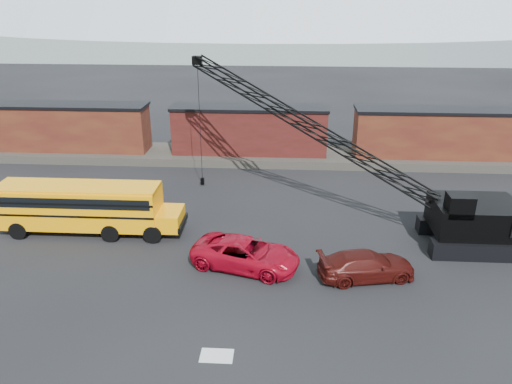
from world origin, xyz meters
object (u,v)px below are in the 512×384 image
red_pickup (246,254)px  school_bus (85,206)px  maroon_suv (366,265)px  crawler_crane (312,128)px

red_pickup → school_bus: bearing=86.4°
red_pickup → maroon_suv: bearing=-80.4°
red_pickup → maroon_suv: 6.53m
crawler_crane → school_bus: bearing=-163.8°
school_bus → red_pickup: 11.01m
red_pickup → crawler_crane: (3.73, 7.73, 5.11)m
school_bus → maroon_suv: size_ratio=2.25×
school_bus → maroon_suv: bearing=-14.5°
school_bus → maroon_suv: (16.84, -4.36, -1.04)m
maroon_suv → school_bus: bearing=63.7°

